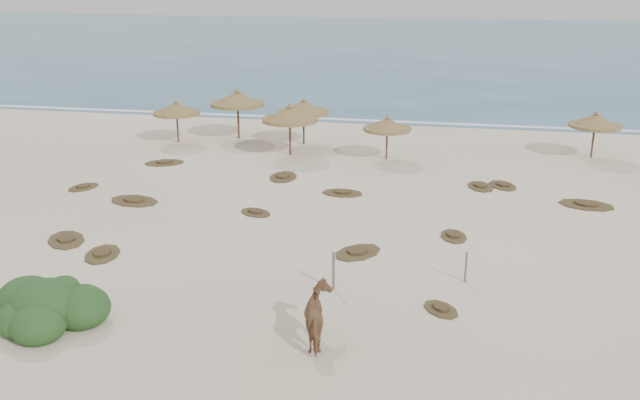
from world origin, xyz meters
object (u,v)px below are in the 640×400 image
at_px(palapa_1, 238,99).
at_px(bush, 47,308).
at_px(horse, 320,317).
at_px(palapa_0, 176,109).

height_order(palapa_1, bush, palapa_1).
height_order(horse, bush, horse).
bearing_deg(palapa_0, palapa_1, 27.26).
relative_size(horse, bush, 0.54).
distance_m(palapa_1, horse, 26.34).
height_order(palapa_0, bush, palapa_0).
bearing_deg(palapa_0, horse, -59.41).
height_order(palapa_0, palapa_1, palapa_1).
distance_m(horse, bush, 8.49).
xyz_separation_m(palapa_1, bush, (1.48, -24.75, -1.95)).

